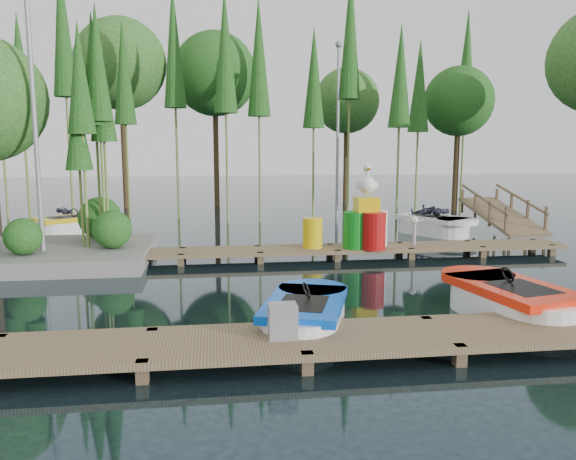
{
  "coord_description": "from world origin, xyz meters",
  "views": [
    {
      "loc": [
        -1.21,
        -12.18,
        3.03
      ],
      "look_at": [
        0.5,
        0.5,
        1.1
      ],
      "focal_mm": 35.0,
      "sensor_mm": 36.0,
      "label": 1
    }
  ],
  "objects": [
    {
      "name": "ground_plane",
      "position": [
        0.0,
        0.0,
        0.0
      ],
      "size": [
        90.0,
        90.0,
        0.0
      ],
      "primitive_type": "plane",
      "color": "#1D2E35"
    },
    {
      "name": "near_dock",
      "position": [
        0.0,
        -4.5,
        0.23
      ],
      "size": [
        18.0,
        1.5,
        0.5
      ],
      "color": "brown",
      "rests_on": "ground"
    },
    {
      "name": "far_dock",
      "position": [
        1.0,
        2.5,
        0.23
      ],
      "size": [
        15.0,
        1.2,
        0.5
      ],
      "color": "brown",
      "rests_on": "ground"
    },
    {
      "name": "island",
      "position": [
        -6.3,
        3.29,
        3.18
      ],
      "size": [
        6.2,
        4.2,
        6.75
      ],
      "color": "slate",
      "rests_on": "ground"
    },
    {
      "name": "tree_screen",
      "position": [
        -2.04,
        10.6,
        6.12
      ],
      "size": [
        34.42,
        18.53,
        10.31
      ],
      "color": "#3E2D1A",
      "rests_on": "ground"
    },
    {
      "name": "lamp_island",
      "position": [
        -5.5,
        2.5,
        4.26
      ],
      "size": [
        0.3,
        0.3,
        7.25
      ],
      "color": "gray",
      "rests_on": "ground"
    },
    {
      "name": "lamp_rear",
      "position": [
        4.0,
        11.0,
        4.26
      ],
      "size": [
        0.3,
        0.3,
        7.25
      ],
      "color": "gray",
      "rests_on": "ground"
    },
    {
      "name": "ramp",
      "position": [
        9.0,
        6.5,
        0.59
      ],
      "size": [
        1.5,
        3.94,
        1.49
      ],
      "color": "brown",
      "rests_on": "ground"
    },
    {
      "name": "boat_blue",
      "position": [
        0.26,
        -3.44,
        0.26
      ],
      "size": [
        1.97,
        2.9,
        0.89
      ],
      "rotation": [
        0.0,
        0.0,
        -0.32
      ],
      "color": "white",
      "rests_on": "ground"
    },
    {
      "name": "boat_red",
      "position": [
        3.96,
        -3.19,
        0.29
      ],
      "size": [
        1.9,
        3.19,
        1.0
      ],
      "rotation": [
        0.0,
        0.0,
        0.2
      ],
      "color": "white",
      "rests_on": "ground"
    },
    {
      "name": "boat_yellow_far",
      "position": [
        -6.1,
        7.96,
        0.3
      ],
      "size": [
        3.05,
        2.64,
        1.41
      ],
      "rotation": [
        0.0,
        0.0,
        0.25
      ],
      "color": "white",
      "rests_on": "ground"
    },
    {
      "name": "boat_white_far",
      "position": [
        6.31,
        6.04,
        0.32
      ],
      "size": [
        2.64,
        3.28,
        1.42
      ],
      "rotation": [
        0.0,
        0.0,
        -0.36
      ],
      "color": "white",
      "rests_on": "ground"
    },
    {
      "name": "utility_cabinet",
      "position": [
        -0.25,
        -4.5,
        0.55
      ],
      "size": [
        0.4,
        0.34,
        0.49
      ],
      "primitive_type": "cube",
      "color": "gray",
      "rests_on": "near_dock"
    },
    {
      "name": "yellow_barrel",
      "position": [
        1.43,
        2.5,
        0.7
      ],
      "size": [
        0.54,
        0.54,
        0.81
      ],
      "primitive_type": "cylinder",
      "color": "#DFB70B",
      "rests_on": "far_dock"
    },
    {
      "name": "drum_cluster",
      "position": [
        2.92,
        2.34,
        0.96
      ],
      "size": [
        1.3,
        1.2,
        2.25
      ],
      "color": "#0D7816",
      "rests_on": "far_dock"
    },
    {
      "name": "seagull_post",
      "position": [
        4.28,
        2.5,
        0.84
      ],
      "size": [
        0.5,
        0.27,
        0.8
      ],
      "color": "gray",
      "rests_on": "far_dock"
    }
  ]
}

